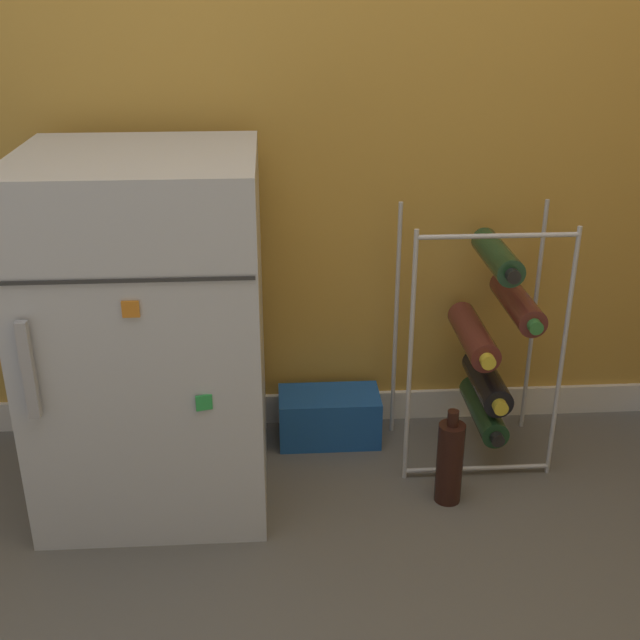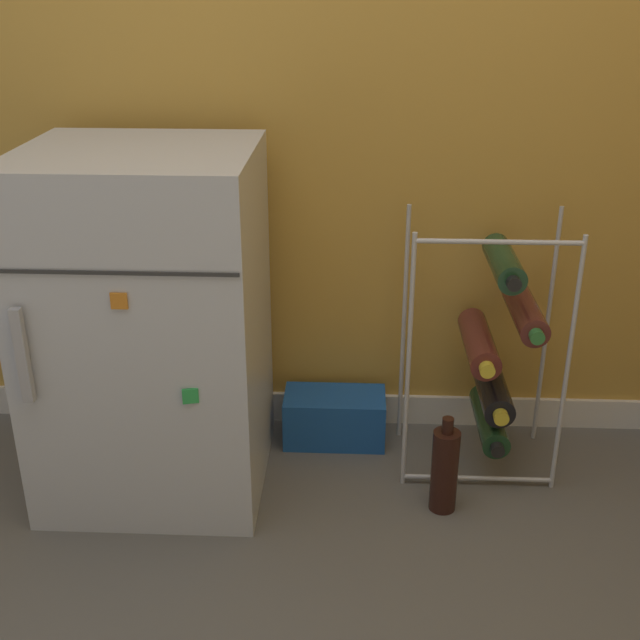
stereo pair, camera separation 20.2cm
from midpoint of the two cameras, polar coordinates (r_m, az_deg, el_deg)
ground_plane at (r=1.99m, az=4.43°, el=-15.50°), size 14.00×14.00×0.00m
mini_fridge at (r=2.01m, az=-9.16°, el=-0.48°), size 0.54×0.53×0.88m
wine_rack at (r=2.16m, az=15.06°, el=-2.09°), size 0.40×0.31×0.69m
soda_box at (r=2.32m, az=3.56°, el=-6.99°), size 0.29×0.15×0.14m
loose_bottle_floor at (r=2.06m, az=11.69°, el=-10.46°), size 0.07×0.07×0.26m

